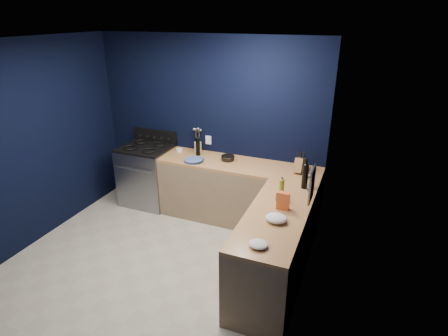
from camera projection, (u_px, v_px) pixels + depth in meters
The scene contains 28 objects.
floor at pixel (152, 267), 4.42m from camera, with size 3.50×3.50×0.02m, color #A9A594.
ceiling at pixel (130, 41), 3.39m from camera, with size 3.50×3.50×0.02m, color silver.
wall_back at pixel (209, 126), 5.40m from camera, with size 3.50×0.02×2.60m, color black.
wall_right at pixel (306, 197), 3.30m from camera, with size 0.02×3.50×2.60m, color black.
wall_left at pixel (22, 148), 4.51m from camera, with size 0.02×3.50×2.60m, color black.
cab_back at pixel (238, 193), 5.26m from camera, with size 2.30×0.63×0.86m, color #8D7356.
top_back at pixel (239, 165), 5.09m from camera, with size 2.30×0.63×0.04m, color brown.
cab_right at pixel (274, 251), 4.00m from camera, with size 0.63×1.67×0.86m, color #8D7356.
top_right at pixel (276, 215), 3.82m from camera, with size 0.63×1.67×0.04m, color brown.
gas_range at pixel (148, 176), 5.76m from camera, with size 0.76×0.66×0.92m, color gray.
oven_door at pixel (136, 184), 5.50m from camera, with size 0.59×0.02×0.42m, color black.
cooktop at pixel (145, 148), 5.58m from camera, with size 0.76×0.66×0.03m, color black.
backguard at pixel (155, 136), 5.79m from camera, with size 0.76×0.06×0.20m, color black.
spice_panel at pixel (312, 184), 3.83m from camera, with size 0.02×0.28×0.38m, color gray.
wall_outlet at pixel (208, 140), 5.47m from camera, with size 0.09×0.02×0.13m, color white.
plate_stack at pixel (194, 160), 5.15m from camera, with size 0.27×0.27×0.03m, color #3E48A5.
ramekin at pixel (179, 150), 5.54m from camera, with size 0.10×0.10×0.04m, color white.
utensil_crock at pixel (198, 146), 5.53m from camera, with size 0.11×0.11×0.14m, color beige.
wine_bottle_back at pixel (198, 147), 5.33m from camera, with size 0.07×0.07×0.27m, color black.
lemon_basket at pixel (228, 158), 5.18m from camera, with size 0.19×0.19×0.07m, color black.
knife_block at pixel (300, 165), 4.78m from camera, with size 0.11×0.18×0.19m, color brown.
wine_bottle_right at pixel (305, 177), 4.32m from camera, with size 0.07×0.07×0.30m, color black.
oil_bottle at pixel (281, 190), 4.06m from camera, with size 0.06×0.06×0.25m, color olive.
spice_jar_near at pixel (278, 197), 4.06m from camera, with size 0.04×0.04×0.10m, color olive.
spice_jar_far at pixel (285, 196), 4.08m from camera, with size 0.05×0.05×0.10m, color olive.
crouton_bag at pixel (283, 201), 3.87m from camera, with size 0.14×0.06×0.20m, color #AB102A.
towel_front at pixel (276, 218), 3.66m from camera, with size 0.22×0.19×0.08m, color white.
towel_end at pixel (258, 244), 3.27m from camera, with size 0.18×0.16×0.05m, color white.
Camera 1 is at (2.15, -3.00, 2.85)m, focal length 29.00 mm.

